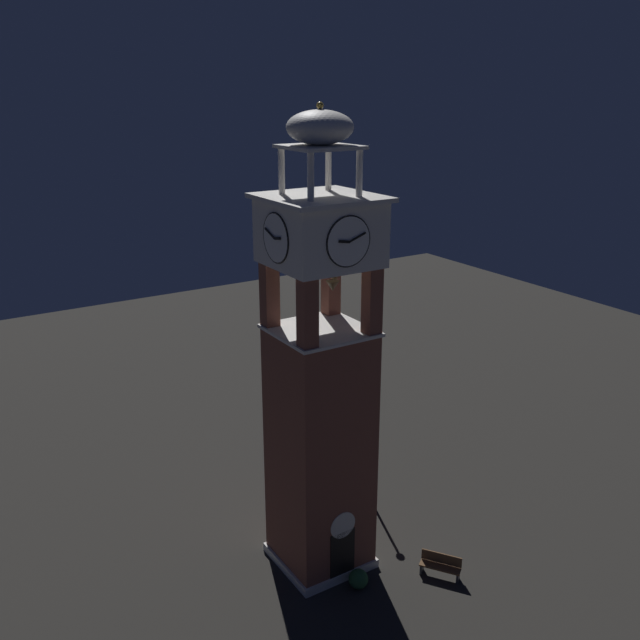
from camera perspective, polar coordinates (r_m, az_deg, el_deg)
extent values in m
plane|color=#2A2925|center=(29.87, 0.00, -19.08)|extent=(80.00, 80.00, 0.00)
cube|color=brown|center=(27.14, 0.00, -10.82)|extent=(3.22, 3.22, 9.84)
cube|color=silver|center=(29.76, 0.00, -18.81)|extent=(3.42, 3.42, 0.35)
cube|color=black|center=(28.09, 1.87, -18.92)|extent=(1.10, 0.04, 2.20)
cylinder|color=silver|center=(27.26, 1.90, -16.59)|extent=(1.10, 0.04, 1.10)
cube|color=brown|center=(22.96, -1.04, 0.46)|extent=(0.56, 0.56, 2.53)
cube|color=brown|center=(24.37, 4.32, 1.49)|extent=(0.56, 0.56, 2.53)
cube|color=brown|center=(25.17, -4.19, 2.05)|extent=(0.56, 0.56, 2.53)
cube|color=brown|center=(26.47, 0.90, 2.93)|extent=(0.56, 0.56, 2.53)
cube|color=silver|center=(25.08, 0.00, -0.85)|extent=(3.38, 3.38, 0.12)
cone|color=brown|center=(25.01, 1.21, 3.50)|extent=(0.43, 0.43, 0.55)
cone|color=brown|center=(25.05, -1.12, 3.52)|extent=(0.55, 0.55, 0.40)
cone|color=brown|center=(24.25, -1.56, 3.01)|extent=(0.38, 0.38, 0.52)
cone|color=brown|center=(23.98, 1.05, 2.83)|extent=(0.48, 0.48, 0.35)
cube|color=silver|center=(24.12, 0.00, 7.23)|extent=(3.46, 3.46, 2.25)
cylinder|color=white|center=(22.69, 2.37, 6.49)|extent=(1.71, 0.05, 1.71)
torus|color=black|center=(22.69, 2.37, 6.49)|extent=(1.74, 0.06, 1.74)
cube|color=black|center=(22.52, 2.02, 6.48)|extent=(0.44, 0.03, 0.15)
cube|color=black|center=(22.80, 3.13, 6.84)|extent=(0.66, 0.03, 0.29)
cylinder|color=white|center=(25.59, -2.11, 7.88)|extent=(1.71, 0.05, 1.71)
torus|color=black|center=(25.59, -2.11, 7.88)|extent=(1.74, 0.06, 1.74)
cube|color=black|center=(25.53, -2.59, 7.92)|extent=(0.44, 0.03, 0.15)
cube|color=black|center=(25.78, -1.56, 8.23)|extent=(0.66, 0.03, 0.29)
cylinder|color=white|center=(23.25, -3.68, 6.76)|extent=(0.05, 1.71, 1.71)
torus|color=black|center=(23.25, -3.68, 6.76)|extent=(0.06, 1.74, 1.74)
cube|color=black|center=(23.04, -3.56, 6.74)|extent=(0.03, 0.44, 0.15)
cube|color=black|center=(23.48, -4.19, 7.16)|extent=(0.03, 0.66, 0.29)
cylinder|color=white|center=(25.08, 3.42, 7.64)|extent=(0.05, 1.71, 1.71)
torus|color=black|center=(25.08, 3.42, 7.64)|extent=(0.06, 1.74, 1.74)
cube|color=black|center=(24.94, 3.82, 7.64)|extent=(0.03, 0.44, 0.15)
cube|color=black|center=(25.35, 3.11, 8.03)|extent=(0.03, 0.66, 0.29)
cube|color=silver|center=(23.91, 0.00, 10.07)|extent=(3.82, 3.82, 0.16)
cylinder|color=silver|center=(22.50, -0.77, 11.72)|extent=(0.22, 0.22, 1.55)
cylinder|color=silver|center=(23.54, 3.27, 12.00)|extent=(0.22, 0.22, 1.55)
cylinder|color=silver|center=(24.13, -3.19, 12.16)|extent=(0.22, 0.22, 1.55)
cylinder|color=silver|center=(25.11, 0.70, 12.44)|extent=(0.22, 0.22, 1.55)
cube|color=silver|center=(23.72, 0.00, 14.10)|extent=(2.34, 2.34, 0.12)
ellipsoid|color=silver|center=(23.68, 0.00, 15.62)|extent=(2.26, 2.26, 1.14)
sphere|color=#B79338|center=(23.66, 0.00, 17.29)|extent=(0.24, 0.24, 0.24)
cube|color=brown|center=(29.10, 9.88, -19.45)|extent=(1.28, 1.56, 0.06)
cube|color=brown|center=(29.08, 10.00, -18.80)|extent=(0.97, 1.33, 0.44)
cube|color=#2D2D33|center=(29.15, 11.32, -20.08)|extent=(0.37, 0.29, 0.42)
cube|color=#2D2D33|center=(29.36, 8.41, -19.56)|extent=(0.37, 0.29, 0.42)
cylinder|color=black|center=(32.11, 4.48, -12.37)|extent=(0.12, 0.12, 3.53)
sphere|color=#F9EFCC|center=(31.15, 4.57, -9.30)|extent=(0.36, 0.36, 0.36)
cylinder|color=#4C4C51|center=(32.65, -0.63, -14.56)|extent=(0.52, 0.52, 0.80)
ellipsoid|color=#28562D|center=(33.70, -0.50, -13.45)|extent=(0.95, 0.95, 0.75)
ellipsoid|color=#28562D|center=(28.32, 3.18, -20.56)|extent=(0.75, 0.75, 0.77)
ellipsoid|color=#28562D|center=(32.65, -0.60, -14.32)|extent=(0.95, 0.95, 1.03)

